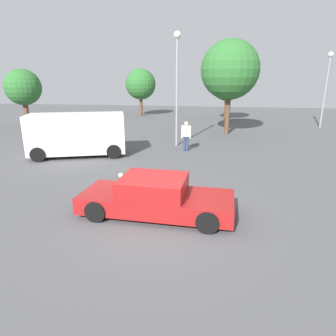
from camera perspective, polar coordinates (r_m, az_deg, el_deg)
The scene contains 11 objects.
ground_plane at distance 8.91m, azimuth -2.42°, elevation -9.81°, with size 80.00×80.00×0.00m, color #515154.
sedan_foreground at distance 8.94m, azimuth -2.42°, elevation -5.79°, with size 4.72×2.07×1.19m.
dog at distance 11.72m, azimuth -8.52°, elevation -1.81°, with size 0.62×0.31×0.44m.
van_white at distance 16.54m, azimuth -17.49°, elevation 6.50°, with size 5.39×3.54×2.30m.
pedestrian at distance 16.97m, azimuth 3.61°, elevation 6.81°, with size 0.57×0.28×1.74m.
light_post_near at distance 18.27m, azimuth 1.80°, elevation 18.62°, with size 0.44×0.44×6.77m.
light_post_mid at distance 28.96m, azimuth 28.98°, elevation 15.43°, with size 0.44×0.44×6.30m.
tree_back_left at distance 31.38m, azimuth 11.70°, elevation 16.03°, with size 3.50×3.50×5.49m.
tree_back_center at distance 22.95m, azimuth 12.16°, elevation 18.41°, with size 4.34×4.34×6.94m.
tree_back_right at distance 34.84m, azimuth -5.44°, elevation 16.14°, with size 3.48×3.48×5.35m.
tree_far_right at distance 28.45m, azimuth -26.75°, elevation 14.01°, with size 3.04×3.04×4.99m.
Camera 1 is at (1.75, -7.77, 4.00)m, focal length 30.84 mm.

